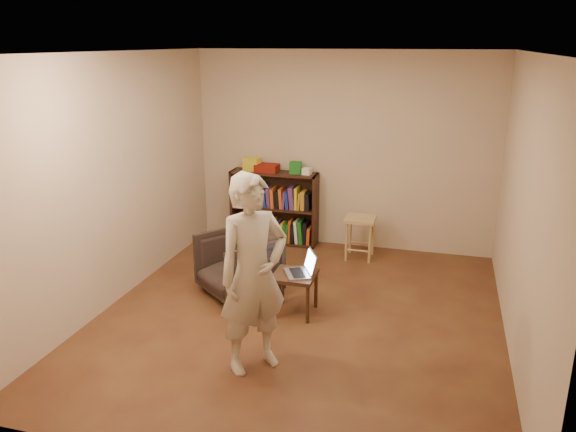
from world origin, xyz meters
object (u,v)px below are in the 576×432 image
(side_table, at_px, (294,280))
(bookshelf, at_px, (275,211))
(stool, at_px, (360,225))
(armchair, at_px, (238,264))
(laptop, at_px, (303,269))
(person, at_px, (253,274))

(side_table, bearing_deg, bookshelf, 112.42)
(stool, relative_size, side_table, 1.26)
(bookshelf, distance_m, stool, 1.27)
(bookshelf, distance_m, armchair, 1.74)
(bookshelf, bearing_deg, laptop, -65.47)
(armchair, distance_m, laptop, 0.85)
(laptop, bearing_deg, bookshelf, 177.53)
(stool, xyz_separation_m, person, (-0.48, -2.78, 0.41))
(bookshelf, height_order, person, person)
(laptop, bearing_deg, person, -34.90)
(bookshelf, distance_m, laptop, 2.20)
(stool, bearing_deg, bookshelf, 166.72)
(armchair, distance_m, side_table, 0.77)
(bookshelf, bearing_deg, person, -76.04)
(armchair, bearing_deg, laptop, 19.99)
(armchair, bearing_deg, person, -25.74)
(side_table, height_order, laptop, laptop)
(laptop, height_order, person, person)
(laptop, distance_m, person, 1.14)
(bookshelf, height_order, laptop, bookshelf)
(person, bearing_deg, bookshelf, 56.89)
(bookshelf, xyz_separation_m, stool, (1.24, -0.29, 0.00))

